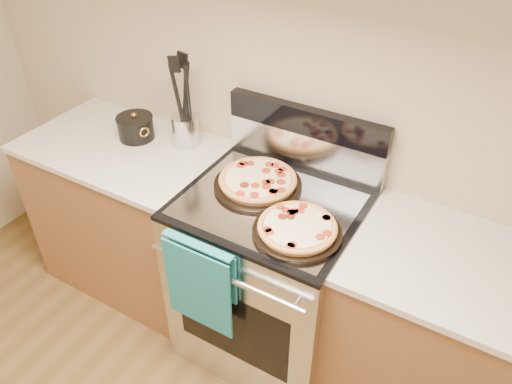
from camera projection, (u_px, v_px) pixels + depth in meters
The scene contains 17 objects.
wall_back at pixel (314, 77), 2.10m from camera, with size 4.00×4.00×0.00m, color #C5AF8E.
range_body at pixel (270, 278), 2.40m from camera, with size 0.76×0.68×0.90m, color #B7B7BC.
oven_window at pixel (232, 327), 2.17m from camera, with size 0.56×0.01×0.40m, color black.
cooktop at pixel (272, 203), 2.13m from camera, with size 0.76×0.68×0.02m, color black.
backsplash_lower at pixel (305, 150), 2.28m from camera, with size 0.76×0.06×0.18m, color silver.
backsplash_upper at pixel (307, 121), 2.19m from camera, with size 0.76×0.06×0.12m, color black.
oven_handle at pixel (224, 277), 1.93m from camera, with size 0.03×0.03×0.70m, color silver.
dish_towel at pixel (201, 283), 2.04m from camera, with size 0.32×0.05×0.42m, color #18797C, non-canonical shape.
foil_sheet at pixel (268, 204), 2.10m from camera, with size 0.70×0.55×0.01m, color gray.
cabinet_left at pixel (135, 217), 2.78m from camera, with size 1.00×0.62×0.88m, color brown.
countertop_left at pixel (122, 148), 2.51m from camera, with size 1.02×0.64×0.03m, color beige.
cabinet_right at pixel (458, 354), 2.07m from camera, with size 1.00×0.62×0.88m, color brown.
countertop_right at pixel (489, 278), 1.80m from camera, with size 1.02×0.64×0.03m, color beige.
pepperoni_pizza_back at pixel (258, 181), 2.18m from camera, with size 0.38×0.38×0.05m, color #C1763B, non-canonical shape.
pepperoni_pizza_front at pixel (297, 229), 1.93m from camera, with size 0.35×0.35×0.05m, color #C1763B, non-canonical shape.
utensil_crock at pixel (186, 131), 2.46m from camera, with size 0.13×0.13×0.16m, color silver.
saucepan at pixel (136, 128), 2.53m from camera, with size 0.18×0.18×0.11m, color black.
Camera 1 is at (0.79, 0.17, 2.22)m, focal length 35.00 mm.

